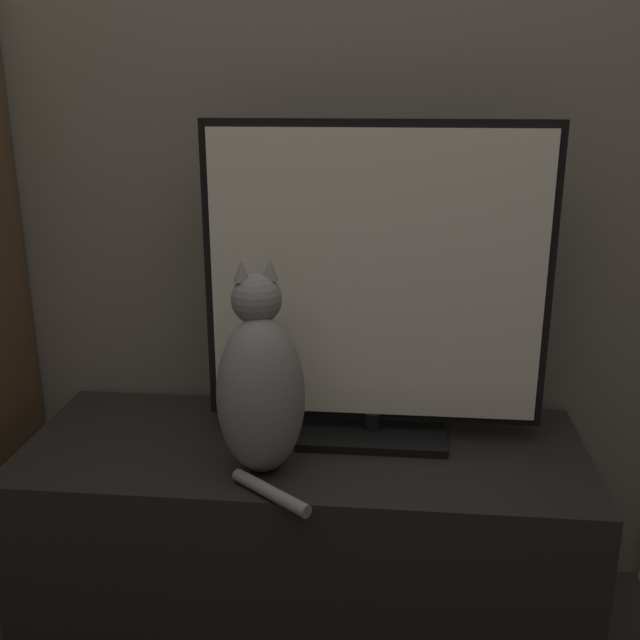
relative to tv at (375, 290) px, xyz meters
The scene contains 4 objects.
wall_back 0.52m from the tv, 123.85° to the left, with size 4.80×0.05×2.60m.
tv_stand 0.64m from the tv, 156.22° to the right, with size 1.33×0.53×0.50m.
tv is the anchor object (origin of this frame).
cat 0.35m from the tv, 141.17° to the right, with size 0.25×0.31×0.47m.
Camera 1 is at (0.20, -0.69, 1.32)m, focal length 42.00 mm.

